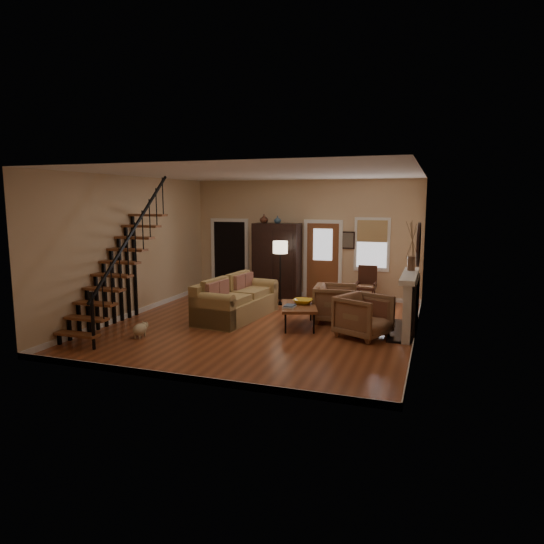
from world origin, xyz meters
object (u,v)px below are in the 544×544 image
(sofa, at_px, (237,299))
(armchair_left, at_px, (364,316))
(side_chair, at_px, (366,286))
(floor_lamp, at_px, (280,273))
(armchair_right, at_px, (335,303))
(armoire, at_px, (277,260))
(coffee_table, at_px, (299,316))

(sofa, height_order, armchair_left, sofa)
(sofa, bearing_deg, side_chair, 48.98)
(floor_lamp, bearing_deg, armchair_right, -37.36)
(sofa, bearing_deg, armchair_left, -5.40)
(sofa, distance_m, floor_lamp, 1.85)
(armoire, distance_m, armchair_left, 4.45)
(floor_lamp, bearing_deg, side_chair, 18.32)
(coffee_table, bearing_deg, sofa, 169.40)
(armchair_left, relative_size, side_chair, 0.93)
(armoire, relative_size, armchair_right, 2.24)
(armoire, xyz_separation_m, side_chair, (2.55, -0.20, -0.54))
(armoire, height_order, coffee_table, armoire)
(sofa, xyz_separation_m, coffee_table, (1.60, -0.30, -0.21))
(armoire, xyz_separation_m, sofa, (-0.11, -2.65, -0.60))
(armchair_right, xyz_separation_m, floor_lamp, (-1.75, 1.34, 0.42))
(armchair_right, bearing_deg, armchair_left, -148.94)
(sofa, xyz_separation_m, side_chair, (2.66, 2.45, 0.06))
(floor_lamp, bearing_deg, armchair_left, -42.97)
(sofa, relative_size, armchair_left, 2.54)
(armchair_left, height_order, side_chair, side_chair)
(armchair_left, bearing_deg, side_chair, 31.55)
(armchair_right, height_order, side_chair, side_chair)
(coffee_table, xyz_separation_m, armchair_right, (0.66, 0.70, 0.19))
(coffee_table, relative_size, floor_lamp, 0.75)
(armchair_left, distance_m, armchair_right, 1.30)
(sofa, distance_m, coffee_table, 1.64)
(armoire, height_order, sofa, armoire)
(floor_lamp, xyz_separation_m, side_chair, (2.15, 0.71, -0.33))
(armoire, height_order, floor_lamp, armoire)
(armoire, xyz_separation_m, coffee_table, (1.49, -2.95, -0.81))
(coffee_table, height_order, floor_lamp, floor_lamp)
(armchair_left, distance_m, side_chair, 3.11)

